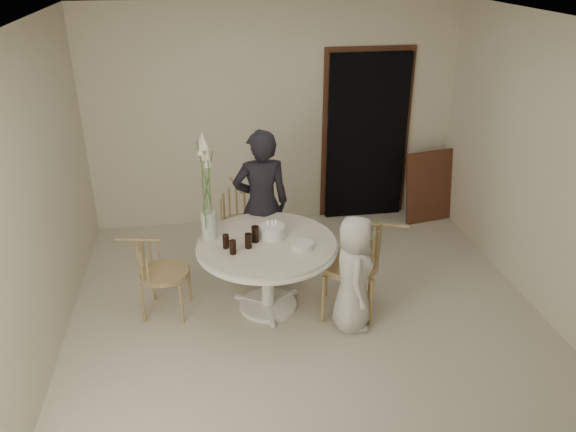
{
  "coord_description": "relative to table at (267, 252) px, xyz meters",
  "views": [
    {
      "loc": [
        -0.87,
        -4.34,
        3.23
      ],
      "look_at": [
        -0.14,
        0.3,
        0.96
      ],
      "focal_mm": 35.0,
      "sensor_mm": 36.0,
      "label": 1
    }
  ],
  "objects": [
    {
      "name": "ground",
      "position": [
        0.35,
        -0.25,
        -0.62
      ],
      "size": [
        4.5,
        4.5,
        0.0
      ],
      "primitive_type": "plane",
      "color": "beige",
      "rests_on": "ground"
    },
    {
      "name": "room_shell",
      "position": [
        0.35,
        -0.25,
        1.0
      ],
      "size": [
        4.5,
        4.5,
        4.5
      ],
      "color": "silver",
      "rests_on": "ground"
    },
    {
      "name": "doorway",
      "position": [
        1.5,
        1.94,
        0.43
      ],
      "size": [
        1.0,
        0.1,
        2.1
      ],
      "primitive_type": "cube",
      "color": "black",
      "rests_on": "ground"
    },
    {
      "name": "door_trim",
      "position": [
        1.5,
        1.98,
        0.49
      ],
      "size": [
        1.12,
        0.03,
        2.22
      ],
      "primitive_type": "cube",
      "color": "brown",
      "rests_on": "ground"
    },
    {
      "name": "table",
      "position": [
        0.0,
        0.0,
        0.0
      ],
      "size": [
        1.33,
        1.33,
        0.73
      ],
      "color": "white",
      "rests_on": "ground"
    },
    {
      "name": "picture_frame",
      "position": [
        2.3,
        1.66,
        -0.16
      ],
      "size": [
        0.71,
        0.33,
        0.9
      ],
      "primitive_type": "cube",
      "rotation": [
        -0.17,
        0.0,
        0.19
      ],
      "color": "brown",
      "rests_on": "ground"
    },
    {
      "name": "chair_far",
      "position": [
        -0.18,
        1.02,
        -0.06
      ],
      "size": [
        0.55,
        0.58,
        0.87
      ],
      "rotation": [
        0.0,
        0.0,
        0.22
      ],
      "color": "tan",
      "rests_on": "ground"
    },
    {
      "name": "chair_right",
      "position": [
        0.89,
        -0.2,
        0.01
      ],
      "size": [
        0.66,
        0.63,
        0.96
      ],
      "rotation": [
        0.0,
        0.0,
        -1.85
      ],
      "color": "tan",
      "rests_on": "ground"
    },
    {
      "name": "chair_left",
      "position": [
        -1.08,
        0.1,
        -0.1
      ],
      "size": [
        0.53,
        0.5,
        0.8
      ],
      "rotation": [
        0.0,
        0.0,
        1.37
      ],
      "color": "tan",
      "rests_on": "ground"
    },
    {
      "name": "girl",
      "position": [
        0.03,
        0.68,
        0.19
      ],
      "size": [
        0.61,
        0.43,
        1.61
      ],
      "primitive_type": "imported",
      "rotation": [
        0.0,
        0.0,
        3.21
      ],
      "color": "black",
      "rests_on": "ground"
    },
    {
      "name": "boy",
      "position": [
        0.73,
        -0.42,
        -0.05
      ],
      "size": [
        0.44,
        0.6,
        1.13
      ],
      "primitive_type": "imported",
      "rotation": [
        0.0,
        0.0,
        1.42
      ],
      "color": "silver",
      "rests_on": "ground"
    },
    {
      "name": "birthday_cake",
      "position": [
        0.06,
        0.09,
        0.17
      ],
      "size": [
        0.24,
        0.24,
        0.17
      ],
      "rotation": [
        0.0,
        0.0,
        0.39
      ],
      "color": "white",
      "rests_on": "table"
    },
    {
      "name": "cola_tumbler_a",
      "position": [
        -0.33,
        -0.18,
        0.18
      ],
      "size": [
        0.08,
        0.08,
        0.13
      ],
      "primitive_type": "cylinder",
      "rotation": [
        0.0,
        0.0,
        0.25
      ],
      "color": "black",
      "rests_on": "table"
    },
    {
      "name": "cola_tumbler_b",
      "position": [
        -0.18,
        -0.09,
        0.18
      ],
      "size": [
        0.07,
        0.07,
        0.14
      ],
      "primitive_type": "cylinder",
      "rotation": [
        0.0,
        0.0,
        -0.13
      ],
      "color": "black",
      "rests_on": "table"
    },
    {
      "name": "cola_tumbler_c",
      "position": [
        -0.38,
        -0.06,
        0.18
      ],
      "size": [
        0.06,
        0.06,
        0.13
      ],
      "primitive_type": "cylinder",
      "rotation": [
        0.0,
        0.0,
        0.01
      ],
      "color": "black",
      "rests_on": "table"
    },
    {
      "name": "cola_tumbler_d",
      "position": [
        -0.11,
        0.02,
        0.19
      ],
      "size": [
        0.09,
        0.09,
        0.15
      ],
      "primitive_type": "cylinder",
      "rotation": [
        0.0,
        0.0,
        -0.32
      ],
      "color": "black",
      "rests_on": "table"
    },
    {
      "name": "plate_stack",
      "position": [
        0.31,
        -0.16,
        0.14
      ],
      "size": [
        0.21,
        0.21,
        0.05
      ],
      "primitive_type": "cylinder",
      "rotation": [
        0.0,
        0.0,
        -0.02
      ],
      "color": "white",
      "rests_on": "table"
    },
    {
      "name": "flower_vase",
      "position": [
        -0.53,
        0.16,
        0.52
      ],
      "size": [
        0.14,
        0.14,
        1.06
      ],
      "rotation": [
        0.0,
        0.0,
        -0.32
      ],
      "color": "silver",
      "rests_on": "table"
    }
  ]
}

